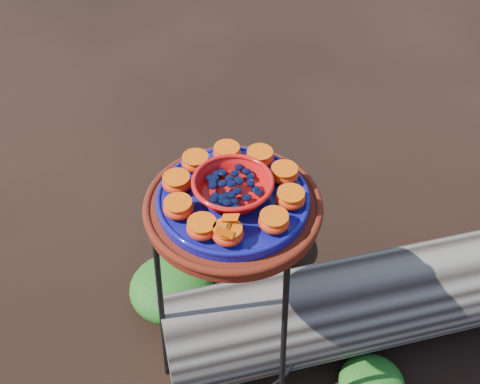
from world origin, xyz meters
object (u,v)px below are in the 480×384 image
(cobalt_plate, at_px, (233,200))
(red_bowl, at_px, (233,189))
(terracotta_saucer, at_px, (233,208))
(driftwood_log, at_px, (414,292))
(plant_stand, at_px, (234,298))

(cobalt_plate, relative_size, red_bowl, 2.00)
(red_bowl, bearing_deg, terracotta_saucer, 0.00)
(cobalt_plate, bearing_deg, red_bowl, 0.00)
(red_bowl, distance_m, driftwood_log, 0.88)
(cobalt_plate, height_order, driftwood_log, cobalt_plate)
(terracotta_saucer, relative_size, red_bowl, 2.33)
(plant_stand, relative_size, terracotta_saucer, 1.64)
(plant_stand, distance_m, terracotta_saucer, 0.37)
(plant_stand, xyz_separation_m, terracotta_saucer, (0.00, 0.00, 0.37))
(plant_stand, distance_m, cobalt_plate, 0.40)
(terracotta_saucer, distance_m, driftwood_log, 0.83)
(terracotta_saucer, bearing_deg, driftwood_log, 35.91)
(plant_stand, distance_m, driftwood_log, 0.64)
(plant_stand, height_order, red_bowl, red_bowl)
(plant_stand, xyz_separation_m, red_bowl, (0.00, 0.00, 0.43))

